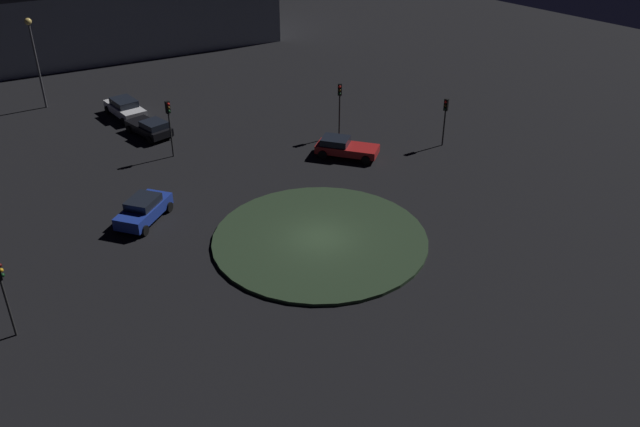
{
  "coord_description": "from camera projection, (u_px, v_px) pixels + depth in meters",
  "views": [
    {
      "loc": [
        -22.49,
        -24.96,
        21.39
      ],
      "look_at": [
        0.0,
        0.0,
        1.84
      ],
      "focal_mm": 37.86,
      "sensor_mm": 36.0,
      "label": 1
    }
  ],
  "objects": [
    {
      "name": "car_blue",
      "position": [
        144.0,
        209.0,
        41.38
      ],
      "size": [
        4.46,
        3.62,
        1.55
      ],
      "rotation": [
        0.0,
        0.0,
        0.53
      ],
      "color": "#1E38A5",
      "rests_on": "ground_plane"
    },
    {
      "name": "traffic_light_northeast",
      "position": [
        340.0,
        99.0,
        51.51
      ],
      "size": [
        0.39,
        0.38,
        4.26
      ],
      "rotation": [
        0.0,
        0.0,
        -2.4
      ],
      "color": "#2D2D2D",
      "rests_on": "ground_plane"
    },
    {
      "name": "traffic_light_west",
      "position": [
        2.0,
        285.0,
        30.97
      ],
      "size": [
        0.38,
        0.34,
        4.2
      ],
      "rotation": [
        0.0,
        0.0,
        -0.21
      ],
      "color": "#2D2D2D",
      "rests_on": "ground_plane"
    },
    {
      "name": "roundabout_island",
      "position": [
        320.0,
        239.0,
        39.75
      ],
      "size": [
        12.71,
        12.71,
        0.2
      ],
      "primitive_type": "cylinder",
      "color": "#263823",
      "rests_on": "ground_plane"
    },
    {
      "name": "store_building",
      "position": [
        102.0,
        10.0,
        72.55
      ],
      "size": [
        37.91,
        23.03,
        7.74
      ],
      "rotation": [
        0.0,
        0.0,
        2.89
      ],
      "color": "#8C939E",
      "rests_on": "ground_plane"
    },
    {
      "name": "car_red",
      "position": [
        344.0,
        147.0,
        49.47
      ],
      "size": [
        3.91,
        4.8,
        1.39
      ],
      "rotation": [
        0.0,
        0.0,
        -1.02
      ],
      "color": "red",
      "rests_on": "ground_plane"
    },
    {
      "name": "streetlamp_north",
      "position": [
        34.0,
        47.0,
        55.74
      ],
      "size": [
        0.57,
        0.57,
        7.66
      ],
      "color": "#4C4C51",
      "rests_on": "ground_plane"
    },
    {
      "name": "traffic_light_east",
      "position": [
        445.0,
        113.0,
        50.17
      ],
      "size": [
        0.38,
        0.34,
        3.72
      ],
      "rotation": [
        0.0,
        0.0,
        -2.91
      ],
      "color": "#2D2D2D",
      "rests_on": "ground_plane"
    },
    {
      "name": "car_white",
      "position": [
        125.0,
        108.0,
        56.15
      ],
      "size": [
        2.33,
        4.69,
        1.52
      ],
      "rotation": [
        0.0,
        0.0,
        4.65
      ],
      "color": "white",
      "rests_on": "ground_plane"
    },
    {
      "name": "car_black",
      "position": [
        150.0,
        127.0,
        52.73
      ],
      "size": [
        2.22,
        4.25,
        1.37
      ],
      "rotation": [
        0.0,
        0.0,
        1.62
      ],
      "color": "black",
      "rests_on": "ground_plane"
    },
    {
      "name": "traffic_light_north",
      "position": [
        169.0,
        118.0,
        48.27
      ],
      "size": [
        0.3,
        0.36,
        4.29
      ],
      "rotation": [
        0.0,
        0.0,
        -1.55
      ],
      "color": "#2D2D2D",
      "rests_on": "ground_plane"
    },
    {
      "name": "ground_plane",
      "position": [
        320.0,
        240.0,
        39.8
      ],
      "size": [
        119.46,
        119.46,
        0.0
      ],
      "primitive_type": "plane",
      "color": "black"
    }
  ]
}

